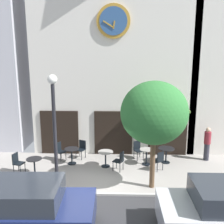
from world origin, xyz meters
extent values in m
cube|color=gray|center=(0.00, 2.12, -0.03)|extent=(26.07, 4.23, 0.05)
cube|color=#A8A5A0|center=(0.00, 0.02, 0.04)|extent=(26.07, 0.12, 0.08)
cube|color=silver|center=(0.67, 5.39, 4.99)|extent=(8.41, 2.31, 9.99)
cylinder|color=#B7842D|center=(0.67, 4.17, 6.67)|extent=(1.61, 0.10, 1.61)
cylinder|color=#2D5184|center=(0.67, 4.11, 6.67)|extent=(1.32, 0.04, 1.32)
cube|color=#B7842D|center=(0.70, 4.07, 6.49)|extent=(0.12, 0.03, 0.37)
cube|color=#B7842D|center=(0.43, 4.07, 6.53)|extent=(0.51, 0.03, 0.35)
cube|color=black|center=(-2.13, 4.19, 1.15)|extent=(1.96, 0.10, 2.30)
cube|color=black|center=(0.67, 4.19, 1.15)|extent=(1.96, 0.10, 2.30)
cube|color=black|center=(3.48, 4.19, 1.15)|extent=(1.96, 0.10, 2.30)
cube|color=#72A84C|center=(3.03, 3.88, 2.45)|extent=(2.69, 0.90, 0.12)
cylinder|color=black|center=(-1.48, 0.75, 0.18)|extent=(0.32, 0.32, 0.36)
cylinder|color=black|center=(-1.48, 0.75, 2.02)|extent=(0.14, 0.14, 4.04)
sphere|color=white|center=(-1.48, 0.75, 4.22)|extent=(0.36, 0.36, 0.36)
cylinder|color=brown|center=(2.28, 0.70, 1.06)|extent=(0.20, 0.20, 2.11)
ellipsoid|color=#2D7033|center=(2.28, 0.70, 2.99)|extent=(2.52, 2.27, 2.39)
cylinder|color=black|center=(-2.68, 1.65, 0.36)|extent=(0.07, 0.07, 0.72)
cylinder|color=black|center=(-2.68, 1.65, 0.01)|extent=(0.40, 0.40, 0.03)
cylinder|color=black|center=(-2.68, 1.65, 0.72)|extent=(0.66, 0.66, 0.03)
cylinder|color=black|center=(-1.27, 2.85, 0.37)|extent=(0.07, 0.07, 0.75)
cylinder|color=black|center=(-1.27, 2.85, 0.01)|extent=(0.40, 0.40, 0.03)
cylinder|color=black|center=(-1.27, 2.85, 0.75)|extent=(0.68, 0.68, 0.03)
cylinder|color=black|center=(0.36, 2.58, 0.36)|extent=(0.07, 0.07, 0.72)
cylinder|color=black|center=(0.36, 2.58, 0.01)|extent=(0.40, 0.40, 0.03)
cylinder|color=gray|center=(0.36, 2.58, 0.72)|extent=(0.70, 0.70, 0.03)
cylinder|color=black|center=(2.28, 2.88, 0.38)|extent=(0.07, 0.07, 0.75)
cylinder|color=black|center=(2.28, 2.88, 0.01)|extent=(0.40, 0.40, 0.03)
cylinder|color=gray|center=(2.28, 2.88, 0.75)|extent=(0.64, 0.64, 0.03)
cylinder|color=black|center=(3.25, 3.12, 0.36)|extent=(0.07, 0.07, 0.72)
cylinder|color=black|center=(3.25, 3.12, 0.01)|extent=(0.40, 0.40, 0.03)
cylinder|color=black|center=(3.25, 3.12, 0.72)|extent=(0.77, 0.77, 0.03)
cube|color=black|center=(-1.88, 3.22, 0.45)|extent=(0.56, 0.56, 0.04)
cube|color=black|center=(-2.03, 3.32, 0.68)|extent=(0.25, 0.34, 0.45)
cylinder|color=black|center=(-1.84, 2.98, 0.23)|extent=(0.03, 0.03, 0.45)
cylinder|color=black|center=(-1.65, 3.26, 0.23)|extent=(0.03, 0.03, 0.45)
cylinder|color=black|center=(-2.12, 3.18, 0.23)|extent=(0.03, 0.03, 0.45)
cylinder|color=black|center=(-1.93, 3.46, 0.23)|extent=(0.03, 0.03, 0.45)
cube|color=black|center=(-0.95, 3.55, 0.45)|extent=(0.53, 0.53, 0.04)
cube|color=black|center=(-0.88, 3.71, 0.68)|extent=(0.36, 0.20, 0.45)
cylinder|color=black|center=(-1.18, 3.47, 0.23)|extent=(0.03, 0.03, 0.45)
cylinder|color=black|center=(-0.87, 3.32, 0.23)|extent=(0.03, 0.03, 0.45)
cylinder|color=black|center=(-1.03, 3.78, 0.23)|extent=(0.03, 0.03, 0.45)
cylinder|color=black|center=(-0.73, 3.63, 0.23)|extent=(0.03, 0.03, 0.45)
cube|color=black|center=(0.95, 2.18, 0.45)|extent=(0.53, 0.53, 0.04)
cube|color=black|center=(1.11, 2.10, 0.68)|extent=(0.20, 0.36, 0.45)
cylinder|color=black|center=(0.87, 2.40, 0.23)|extent=(0.03, 0.03, 0.45)
cylinder|color=black|center=(0.72, 2.10, 0.23)|extent=(0.03, 0.03, 0.45)
cylinder|color=black|center=(1.17, 2.26, 0.23)|extent=(0.03, 0.03, 0.45)
cylinder|color=black|center=(1.03, 1.95, 0.23)|extent=(0.03, 0.03, 0.45)
cube|color=black|center=(2.72, 2.30, 0.45)|extent=(0.56, 0.56, 0.04)
cube|color=black|center=(2.83, 2.15, 0.68)|extent=(0.33, 0.26, 0.45)
cylinder|color=black|center=(2.76, 2.54, 0.23)|extent=(0.03, 0.03, 0.45)
cylinder|color=black|center=(2.49, 2.34, 0.23)|extent=(0.03, 0.03, 0.45)
cylinder|color=black|center=(2.96, 2.26, 0.23)|extent=(0.03, 0.03, 0.45)
cylinder|color=black|center=(2.69, 2.06, 0.23)|extent=(0.03, 0.03, 0.45)
cube|color=black|center=(1.96, 3.52, 0.45)|extent=(0.54, 0.54, 0.04)
cube|color=black|center=(1.88, 3.68, 0.68)|extent=(0.36, 0.20, 0.45)
cylinder|color=black|center=(1.88, 3.29, 0.23)|extent=(0.03, 0.03, 0.45)
cylinder|color=black|center=(2.19, 3.45, 0.23)|extent=(0.03, 0.03, 0.45)
cylinder|color=black|center=(1.73, 3.60, 0.23)|extent=(0.03, 0.03, 0.45)
cylinder|color=black|center=(2.03, 3.75, 0.23)|extent=(0.03, 0.03, 0.45)
cube|color=black|center=(-3.40, 1.78, 0.45)|extent=(0.49, 0.49, 0.04)
cube|color=black|center=(-3.58, 1.83, 0.68)|extent=(0.14, 0.38, 0.45)
cylinder|color=black|center=(-3.28, 1.57, 0.23)|extent=(0.03, 0.03, 0.45)
cylinder|color=black|center=(-3.19, 1.90, 0.23)|extent=(0.03, 0.03, 0.45)
cylinder|color=black|center=(-3.61, 1.66, 0.23)|extent=(0.03, 0.03, 0.45)
cylinder|color=black|center=(-3.52, 1.99, 0.23)|extent=(0.03, 0.03, 0.45)
cylinder|color=#2D2D38|center=(5.30, 3.53, 0.42)|extent=(0.37, 0.37, 0.85)
cylinder|color=maroon|center=(5.30, 3.53, 1.15)|extent=(0.45, 0.45, 0.60)
sphere|color=tan|center=(5.30, 3.53, 1.56)|extent=(0.22, 0.22, 0.22)
cube|color=navy|center=(-1.84, -2.15, 0.60)|extent=(4.34, 1.91, 0.75)
cube|color=#262B33|center=(-1.84, -2.15, 1.25)|extent=(2.45, 1.65, 0.60)
cylinder|color=black|center=(-0.45, -1.21, 0.32)|extent=(0.65, 0.24, 0.64)
cylinder|color=black|center=(2.89, -1.14, 0.32)|extent=(0.64, 0.22, 0.64)
camera|label=1|loc=(1.02, -8.73, 5.05)|focal=41.65mm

